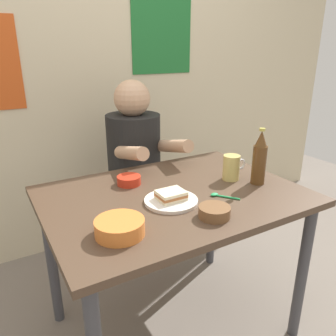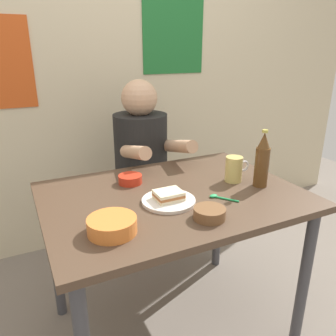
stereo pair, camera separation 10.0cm
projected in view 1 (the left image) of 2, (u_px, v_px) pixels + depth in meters
The scene contains 13 objects.
ground_plane at pixel (173, 325), 1.69m from camera, with size 6.00×6.00×0.00m, color slate.
wall_back at pixel (89, 54), 2.10m from camera, with size 4.40×0.09×2.60m.
dining_table at pixel (174, 212), 1.47m from camera, with size 1.10×0.80×0.74m.
stool at pixel (136, 210), 2.13m from camera, with size 0.34×0.34×0.45m.
person_seated at pixel (135, 149), 1.98m from camera, with size 0.33×0.56×0.72m.
plate_orange at pixel (171, 201), 1.35m from camera, with size 0.22×0.22×0.01m, color silver.
sandwich at pixel (171, 195), 1.34m from camera, with size 0.11×0.09×0.04m.
beer_mug at pixel (232, 167), 1.57m from camera, with size 0.13×0.08×0.12m.
beer_bottle at pixel (259, 159), 1.51m from camera, with size 0.06×0.06×0.26m.
soup_bowl_orange at pixel (120, 227), 1.11m from camera, with size 0.17×0.17×0.05m.
condiment_bowl_brown at pixel (214, 211), 1.23m from camera, with size 0.12×0.12×0.04m.
sauce_bowl_chili at pixel (129, 180), 1.53m from camera, with size 0.11×0.11×0.04m.
spoon at pixel (219, 196), 1.40m from camera, with size 0.09×0.10×0.01m.
Camera 1 is at (-0.68, -1.13, 1.33)m, focal length 35.39 mm.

